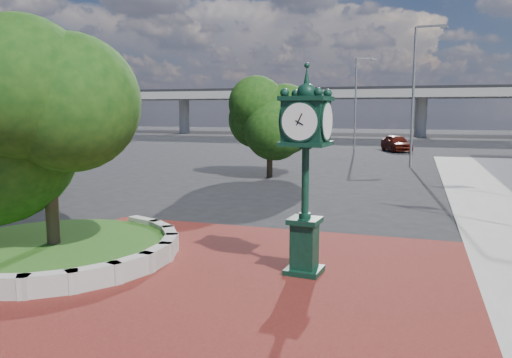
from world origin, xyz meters
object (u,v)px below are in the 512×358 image
object	(u,v)px
parked_car	(396,143)
street_lamp_far	(358,97)
post_clock	(306,163)
street_lamp_near	(417,86)

from	to	relation	value
parked_car	street_lamp_far	xyz separation A→B (m)	(-3.77, -1.15, 4.50)
post_clock	parked_car	bearing A→B (deg)	89.02
street_lamp_near	post_clock	bearing A→B (deg)	-95.51
street_lamp_near	street_lamp_far	bearing A→B (deg)	112.85
post_clock	street_lamp_near	bearing A→B (deg)	84.49
parked_car	street_lamp_near	distance (m)	15.18
post_clock	parked_car	distance (m)	39.46
parked_car	street_lamp_far	distance (m)	5.98
street_lamp_far	street_lamp_near	bearing A→B (deg)	-67.15
street_lamp_far	parked_car	bearing A→B (deg)	16.90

